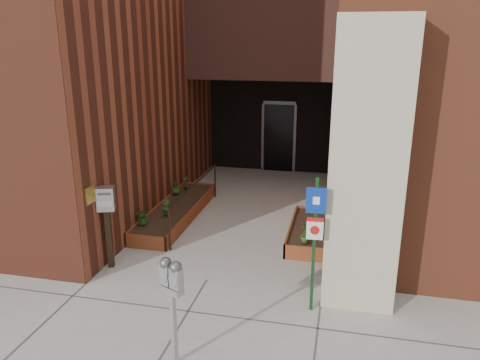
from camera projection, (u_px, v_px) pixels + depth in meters
The scene contains 15 objects.
ground at pixel (206, 280), 8.20m from camera, with size 80.00×80.00×0.00m, color #9E9991.
architecture at pixel (267, 3), 13.20m from camera, with size 20.00×14.60×10.00m.
planter_left at pixel (176, 212), 11.01m from camera, with size 0.90×3.60×0.30m.
planter_right at pixel (309, 232), 9.87m from camera, with size 0.80×2.20×0.30m.
handrail at pixel (195, 189), 10.68m from camera, with size 0.04×3.34×0.90m.
parking_meter at pixel (172, 284), 5.80m from camera, with size 0.34×0.24×1.49m.
sign_post at pixel (315, 231), 6.93m from camera, with size 0.30×0.08×2.17m.
payment_dropbox at pixel (107, 210), 8.37m from camera, with size 0.36×0.31×1.55m.
shrub_left_a at pixel (143, 216), 9.85m from camera, with size 0.30×0.30×0.34m, color #1F5E1A.
shrub_left_b at pixel (166, 207), 10.36m from camera, with size 0.19×0.19×0.35m, color #26631C.
shrub_left_c at pixel (176, 187), 11.73m from camera, with size 0.19×0.19×0.35m, color #2A611B.
shrub_left_d at pixel (186, 183), 12.10m from camera, with size 0.18×0.18×0.34m, color #1F5418.
shrub_right_a at pixel (305, 235), 8.94m from camera, with size 0.19×0.19×0.33m, color #275719.
shrub_right_b at pixel (309, 226), 9.30m from camera, with size 0.19×0.19×0.36m, color #215016.
shrub_right_c at pixel (316, 203), 10.60m from camera, with size 0.30×0.30×0.34m, color #1D5819.
Camera 1 is at (2.20, -7.01, 4.10)m, focal length 35.00 mm.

